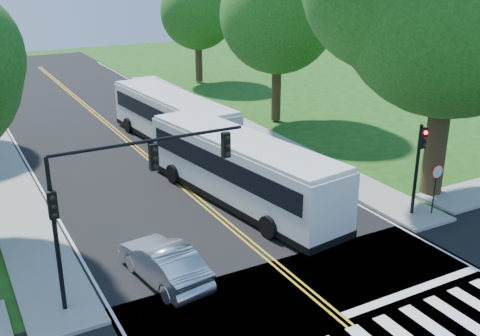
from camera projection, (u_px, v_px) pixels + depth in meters
road at (164, 171)px, 32.78m from camera, size 14.00×96.00×0.01m
center_line at (141, 151)px, 36.06m from camera, size 0.36×70.00×0.01m
edge_line_w at (30, 169)px, 32.99m from camera, size 0.12×70.00×0.01m
edge_line_e at (234, 137)px, 39.13m from camera, size 0.12×70.00×0.01m
stop_bar at (414, 290)px, 20.87m from camera, size 6.60×0.40×0.01m
sidewalk_ne at (233, 123)px, 42.25m from camera, size 2.60×40.00×0.15m
tree_ne_big at (454, 4)px, 26.18m from camera, size 10.80×10.80×14.91m
tree_east_mid at (278, 15)px, 40.17m from camera, size 8.40×8.40×11.93m
tree_east_far at (198, 12)px, 54.12m from camera, size 7.20×7.20×10.34m
signal_nw at (122, 184)px, 19.10m from camera, size 7.15×0.46×5.66m
signal_ne at (419, 158)px, 25.95m from camera, size 0.30×0.46×4.40m
stop_sign at (436, 177)px, 26.25m from camera, size 0.76×0.08×2.53m
bus_lead at (241, 168)px, 28.01m from camera, size 4.66×13.34×3.39m
bus_follow at (172, 118)px, 37.00m from camera, size 3.90×13.08×3.34m
hatchback at (164, 262)px, 21.29m from camera, size 2.30×4.86×1.54m
suv at (287, 176)px, 30.29m from camera, size 3.47×4.94×1.25m
dark_sedan at (286, 169)px, 31.23m from camera, size 1.81×4.27×1.23m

